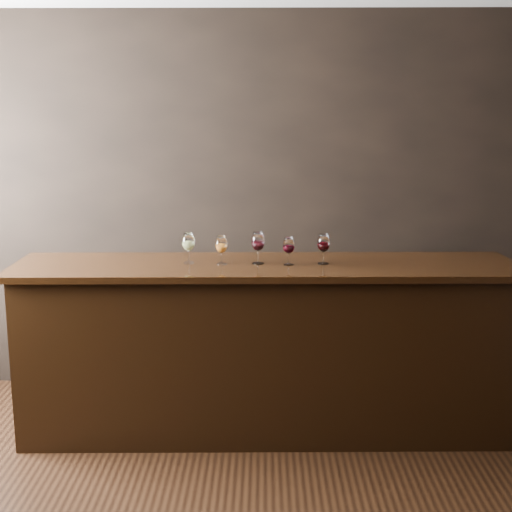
{
  "coord_description": "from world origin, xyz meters",
  "views": [
    {
      "loc": [
        0.47,
        -3.02,
        2.09
      ],
      "look_at": [
        0.42,
        1.41,
        1.18
      ],
      "focal_mm": 50.0,
      "sensor_mm": 36.0,
      "label": 1
    }
  ],
  "objects_px": {
    "glass_white": "(188,243)",
    "glass_red_c": "(324,244)",
    "back_bar_shelf": "(225,334)",
    "glass_amber": "(221,245)",
    "glass_red_a": "(258,242)",
    "bar_counter": "(265,351)",
    "glass_red_b": "(289,246)"
  },
  "relations": [
    {
      "from": "glass_white",
      "to": "glass_red_c",
      "type": "distance_m",
      "value": 0.86
    },
    {
      "from": "back_bar_shelf",
      "to": "glass_red_c",
      "type": "xyz_separation_m",
      "value": [
        0.67,
        -0.61,
        0.8
      ]
    },
    {
      "from": "glass_amber",
      "to": "glass_red_a",
      "type": "distance_m",
      "value": 0.23
    },
    {
      "from": "back_bar_shelf",
      "to": "glass_amber",
      "type": "relative_size",
      "value": 14.04
    },
    {
      "from": "glass_red_c",
      "to": "bar_counter",
      "type": "bearing_deg",
      "value": -178.66
    },
    {
      "from": "back_bar_shelf",
      "to": "glass_white",
      "type": "relative_size",
      "value": 13.0
    },
    {
      "from": "bar_counter",
      "to": "glass_white",
      "type": "height_order",
      "value": "glass_white"
    },
    {
      "from": "bar_counter",
      "to": "glass_red_a",
      "type": "bearing_deg",
      "value": 170.15
    },
    {
      "from": "glass_amber",
      "to": "glass_red_a",
      "type": "xyz_separation_m",
      "value": [
        0.23,
        0.02,
        0.02
      ]
    },
    {
      "from": "bar_counter",
      "to": "back_bar_shelf",
      "type": "bearing_deg",
      "value": 114.66
    },
    {
      "from": "back_bar_shelf",
      "to": "glass_white",
      "type": "bearing_deg",
      "value": -107.91
    },
    {
      "from": "glass_red_c",
      "to": "back_bar_shelf",
      "type": "bearing_deg",
      "value": 137.48
    },
    {
      "from": "glass_amber",
      "to": "glass_red_a",
      "type": "bearing_deg",
      "value": 4.38
    },
    {
      "from": "bar_counter",
      "to": "glass_red_c",
      "type": "distance_m",
      "value": 0.8
    },
    {
      "from": "back_bar_shelf",
      "to": "glass_amber",
      "type": "bearing_deg",
      "value": -88.28
    },
    {
      "from": "bar_counter",
      "to": "glass_red_c",
      "type": "relative_size",
      "value": 16.2
    },
    {
      "from": "glass_red_b",
      "to": "glass_red_c",
      "type": "relative_size",
      "value": 0.92
    },
    {
      "from": "glass_red_b",
      "to": "glass_amber",
      "type": "bearing_deg",
      "value": 177.83
    },
    {
      "from": "bar_counter",
      "to": "glass_red_a",
      "type": "height_order",
      "value": "glass_red_a"
    },
    {
      "from": "back_bar_shelf",
      "to": "glass_white",
      "type": "distance_m",
      "value": 1.02
    },
    {
      "from": "bar_counter",
      "to": "glass_white",
      "type": "relative_size",
      "value": 15.83
    },
    {
      "from": "glass_white",
      "to": "glass_amber",
      "type": "distance_m",
      "value": 0.21
    },
    {
      "from": "glass_red_c",
      "to": "glass_red_a",
      "type": "bearing_deg",
      "value": -179.86
    },
    {
      "from": "bar_counter",
      "to": "glass_red_c",
      "type": "xyz_separation_m",
      "value": [
        0.37,
        0.01,
        0.71
      ]
    },
    {
      "from": "glass_amber",
      "to": "glass_red_c",
      "type": "xyz_separation_m",
      "value": [
        0.65,
        0.02,
        0.01
      ]
    },
    {
      "from": "bar_counter",
      "to": "back_bar_shelf",
      "type": "relative_size",
      "value": 1.22
    },
    {
      "from": "glass_amber",
      "to": "glass_red_b",
      "type": "xyz_separation_m",
      "value": [
        0.43,
        -0.02,
        -0.0
      ]
    },
    {
      "from": "bar_counter",
      "to": "glass_red_a",
      "type": "distance_m",
      "value": 0.73
    },
    {
      "from": "glass_white",
      "to": "glass_red_a",
      "type": "distance_m",
      "value": 0.44
    },
    {
      "from": "back_bar_shelf",
      "to": "glass_red_a",
      "type": "bearing_deg",
      "value": -67.78
    },
    {
      "from": "bar_counter",
      "to": "glass_amber",
      "type": "bearing_deg",
      "value": -179.04
    },
    {
      "from": "glass_red_a",
      "to": "glass_red_c",
      "type": "distance_m",
      "value": 0.42
    }
  ]
}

